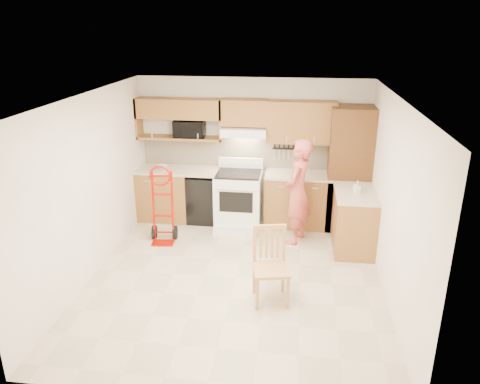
% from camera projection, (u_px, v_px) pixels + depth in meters
% --- Properties ---
extents(floor, '(4.00, 4.50, 0.02)m').
position_uv_depth(floor, '(235.00, 279.00, 6.47)').
color(floor, beige).
rests_on(floor, ground).
extents(ceiling, '(4.00, 4.50, 0.02)m').
position_uv_depth(ceiling, '(235.00, 97.00, 5.60)').
color(ceiling, white).
rests_on(ceiling, ground).
extents(wall_back, '(4.00, 0.02, 2.50)m').
position_uv_depth(wall_back, '(253.00, 150.00, 8.13)').
color(wall_back, white).
rests_on(wall_back, ground).
extents(wall_front, '(4.00, 0.02, 2.50)m').
position_uv_depth(wall_front, '(199.00, 287.00, 3.93)').
color(wall_front, white).
rests_on(wall_front, ground).
extents(wall_left, '(0.02, 4.50, 2.50)m').
position_uv_depth(wall_left, '(89.00, 188.00, 6.27)').
color(wall_left, white).
rests_on(wall_left, ground).
extents(wall_right, '(0.02, 4.50, 2.50)m').
position_uv_depth(wall_right, '(394.00, 202.00, 5.79)').
color(wall_right, white).
rests_on(wall_right, ground).
extents(backsplash, '(3.92, 0.03, 0.55)m').
position_uv_depth(backsplash, '(252.00, 153.00, 8.13)').
color(backsplash, beige).
rests_on(backsplash, wall_back).
extents(lower_cab_left, '(0.90, 0.60, 0.90)m').
position_uv_depth(lower_cab_left, '(165.00, 194.00, 8.31)').
color(lower_cab_left, '#9C672F').
rests_on(lower_cab_left, ground).
extents(dishwasher, '(0.60, 0.60, 0.85)m').
position_uv_depth(dishwasher, '(206.00, 198.00, 8.23)').
color(dishwasher, black).
rests_on(dishwasher, ground).
extents(lower_cab_right, '(1.14, 0.60, 0.90)m').
position_uv_depth(lower_cab_right, '(298.00, 200.00, 8.02)').
color(lower_cab_right, '#9C672F').
rests_on(lower_cab_right, ground).
extents(countertop_left, '(1.50, 0.63, 0.04)m').
position_uv_depth(countertop_left, '(180.00, 170.00, 8.11)').
color(countertop_left, beige).
rests_on(countertop_left, lower_cab_left).
extents(countertop_right, '(1.14, 0.63, 0.04)m').
position_uv_depth(countertop_right, '(299.00, 175.00, 7.86)').
color(countertop_right, beige).
rests_on(countertop_right, lower_cab_right).
extents(cab_return_right, '(0.60, 1.00, 0.90)m').
position_uv_depth(cab_return_right, '(354.00, 222.00, 7.18)').
color(cab_return_right, '#9C672F').
rests_on(cab_return_right, ground).
extents(countertop_return, '(0.63, 1.00, 0.04)m').
position_uv_depth(countertop_return, '(356.00, 193.00, 7.01)').
color(countertop_return, beige).
rests_on(countertop_return, cab_return_right).
extents(pantry_tall, '(0.70, 0.60, 2.10)m').
position_uv_depth(pantry_tall, '(349.00, 169.00, 7.72)').
color(pantry_tall, '#5A3018').
rests_on(pantry_tall, ground).
extents(upper_cab_left, '(1.50, 0.33, 0.34)m').
position_uv_depth(upper_cab_left, '(179.00, 108.00, 7.87)').
color(upper_cab_left, '#9C672F').
rests_on(upper_cab_left, wall_back).
extents(upper_shelf_mw, '(1.50, 0.33, 0.04)m').
position_uv_depth(upper_shelf_mw, '(180.00, 138.00, 8.04)').
color(upper_shelf_mw, '#9C672F').
rests_on(upper_shelf_mw, wall_back).
extents(upper_cab_center, '(0.76, 0.33, 0.44)m').
position_uv_depth(upper_cab_center, '(245.00, 112.00, 7.75)').
color(upper_cab_center, '#9C672F').
rests_on(upper_cab_center, wall_back).
extents(upper_cab_right, '(1.14, 0.33, 0.70)m').
position_uv_depth(upper_cab_right, '(302.00, 122.00, 7.68)').
color(upper_cab_right, '#9C672F').
rests_on(upper_cab_right, wall_back).
extents(range_hood, '(0.76, 0.46, 0.14)m').
position_uv_depth(range_hood, '(244.00, 131.00, 7.79)').
color(range_hood, white).
rests_on(range_hood, wall_back).
extents(knife_strip, '(0.40, 0.05, 0.29)m').
position_uv_depth(knife_strip, '(284.00, 152.00, 8.02)').
color(knife_strip, black).
rests_on(knife_strip, backsplash).
extents(microwave, '(0.55, 0.39, 0.30)m').
position_uv_depth(microwave, '(190.00, 128.00, 7.97)').
color(microwave, black).
rests_on(microwave, upper_shelf_mw).
extents(range, '(0.78, 1.02, 1.14)m').
position_uv_depth(range, '(238.00, 196.00, 7.89)').
color(range, white).
rests_on(range, ground).
extents(person, '(0.58, 0.71, 1.70)m').
position_uv_depth(person, '(298.00, 192.00, 7.27)').
color(person, '#C65047').
rests_on(person, ground).
extents(hand_truck, '(0.50, 0.46, 1.16)m').
position_uv_depth(hand_truck, '(162.00, 208.00, 7.35)').
color(hand_truck, '#AC0D00').
rests_on(hand_truck, ground).
extents(dining_chair, '(0.52, 0.55, 0.97)m').
position_uv_depth(dining_chair, '(271.00, 267.00, 5.78)').
color(dining_chair, tan).
rests_on(dining_chair, ground).
extents(soap_bottle, '(0.11, 0.11, 0.19)m').
position_uv_depth(soap_bottle, '(357.00, 187.00, 6.94)').
color(soap_bottle, white).
rests_on(soap_bottle, countertop_return).
extents(bowl, '(0.26, 0.26, 0.05)m').
position_uv_depth(bowl, '(163.00, 167.00, 8.13)').
color(bowl, white).
rests_on(bowl, countertop_left).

